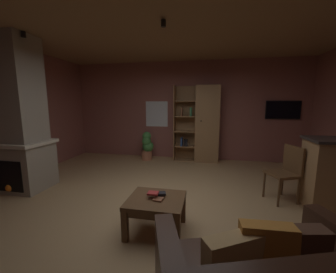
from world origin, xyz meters
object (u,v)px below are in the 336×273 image
(coffee_table, at_px, (156,205))
(stone_fireplace, at_px, (19,123))
(table_book_1, at_px, (160,193))
(wall_mounted_tv, at_px, (283,110))
(bookshelf_cabinet, at_px, (204,125))
(potted_floor_plant, at_px, (147,146))
(table_book_2, at_px, (153,193))
(table_book_0, at_px, (158,199))
(dining_chair, at_px, (287,170))

(coffee_table, bearing_deg, stone_fireplace, 163.29)
(coffee_table, distance_m, table_book_1, 0.15)
(stone_fireplace, height_order, wall_mounted_tv, stone_fireplace)
(bookshelf_cabinet, distance_m, potted_floor_plant, 1.70)
(wall_mounted_tv, bearing_deg, stone_fireplace, -152.40)
(table_book_2, xyz_separation_m, potted_floor_plant, (-1.04, 3.20, -0.09))
(bookshelf_cabinet, bearing_deg, wall_mounted_tv, 5.94)
(table_book_1, bearing_deg, coffee_table, -118.44)
(table_book_1, distance_m, table_book_2, 0.11)
(table_book_0, distance_m, dining_chair, 2.26)
(table_book_2, xyz_separation_m, wall_mounted_tv, (2.56, 3.60, 0.93))
(coffee_table, xyz_separation_m, dining_chair, (1.90, 1.24, 0.18))
(table_book_1, relative_size, potted_floor_plant, 0.16)
(bookshelf_cabinet, bearing_deg, potted_floor_plant, -173.50)
(table_book_1, bearing_deg, potted_floor_plant, 109.69)
(potted_floor_plant, relative_size, wall_mounted_tv, 0.95)
(table_book_1, distance_m, potted_floor_plant, 3.34)
(wall_mounted_tv, bearing_deg, bookshelf_cabinet, -174.06)
(stone_fireplace, distance_m, table_book_2, 2.96)
(dining_chair, distance_m, potted_floor_plant, 3.58)
(table_book_0, bearing_deg, wall_mounted_tv, 55.80)
(bookshelf_cabinet, xyz_separation_m, table_book_0, (-0.45, -3.44, -0.58))
(bookshelf_cabinet, height_order, potted_floor_plant, bookshelf_cabinet)
(table_book_2, bearing_deg, table_book_0, -33.14)
(bookshelf_cabinet, xyz_separation_m, wall_mounted_tv, (2.03, 0.21, 0.41))
(bookshelf_cabinet, distance_m, dining_chair, 2.62)
(stone_fireplace, bearing_deg, table_book_2, -16.74)
(bookshelf_cabinet, height_order, table_book_2, bookshelf_cabinet)
(table_book_0, height_order, dining_chair, dining_chair)
(table_book_1, bearing_deg, table_book_0, -90.56)
(table_book_2, distance_m, dining_chair, 2.29)
(potted_floor_plant, bearing_deg, dining_chair, -33.59)
(table_book_0, relative_size, table_book_2, 0.87)
(stone_fireplace, xyz_separation_m, coffee_table, (2.78, -0.84, -0.90))
(wall_mounted_tv, bearing_deg, dining_chair, -104.70)
(table_book_1, height_order, dining_chair, dining_chair)
(table_book_0, distance_m, potted_floor_plant, 3.45)
(coffee_table, height_order, dining_chair, dining_chair)
(table_book_1, xyz_separation_m, dining_chair, (1.86, 1.16, 0.06))
(bookshelf_cabinet, bearing_deg, dining_chair, -56.96)
(table_book_2, bearing_deg, dining_chair, 32.34)
(dining_chair, bearing_deg, coffee_table, -146.88)
(table_book_1, height_order, table_book_2, table_book_2)
(table_book_2, distance_m, potted_floor_plant, 3.37)
(table_book_1, height_order, potted_floor_plant, potted_floor_plant)
(stone_fireplace, xyz_separation_m, bookshelf_cabinet, (3.27, 2.56, -0.23))
(bookshelf_cabinet, height_order, coffee_table, bookshelf_cabinet)
(table_book_0, height_order, table_book_1, table_book_1)
(table_book_1, distance_m, dining_chair, 2.19)
(table_book_0, xyz_separation_m, potted_floor_plant, (-1.12, 3.26, -0.04))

